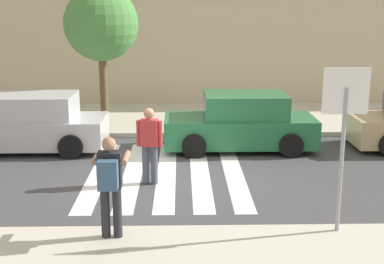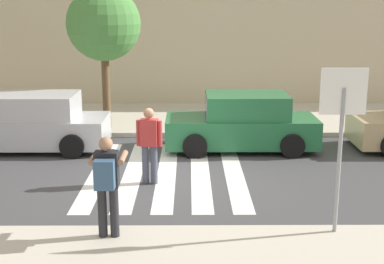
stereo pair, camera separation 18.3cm
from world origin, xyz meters
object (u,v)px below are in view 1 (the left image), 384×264
at_px(pedestrian_crossing, 150,142).
at_px(parked_car_silver, 31,124).
at_px(photographer_with_backpack, 110,179).
at_px(parked_car_green, 241,123).
at_px(stop_sign, 345,114).
at_px(street_tree_center, 101,25).

relative_size(pedestrian_crossing, parked_car_silver, 0.42).
xyz_separation_m(photographer_with_backpack, parked_car_green, (2.82, 5.96, -0.44)).
relative_size(photographer_with_backpack, pedestrian_crossing, 1.00).
height_order(stop_sign, parked_car_silver, stop_sign).
bearing_deg(stop_sign, photographer_with_backpack, -176.91).
distance_m(parked_car_silver, parked_car_green, 5.74).
height_order(photographer_with_backpack, pedestrian_crossing, photographer_with_backpack).
height_order(pedestrian_crossing, parked_car_silver, pedestrian_crossing).
relative_size(photographer_with_backpack, parked_car_silver, 0.42).
bearing_deg(pedestrian_crossing, stop_sign, -40.60).
distance_m(stop_sign, parked_car_green, 6.02).
distance_m(pedestrian_crossing, parked_car_silver, 4.44).
bearing_deg(photographer_with_backpack, pedestrian_crossing, 81.37).
xyz_separation_m(parked_car_silver, parked_car_green, (5.74, -0.00, 0.00)).
relative_size(stop_sign, parked_car_green, 0.69).
xyz_separation_m(pedestrian_crossing, street_tree_center, (-1.67, 4.85, 2.33)).
bearing_deg(photographer_with_backpack, stop_sign, 3.09).
relative_size(stop_sign, street_tree_center, 0.65).
distance_m(parked_car_green, street_tree_center, 5.17).
relative_size(stop_sign, pedestrian_crossing, 1.63).
bearing_deg(street_tree_center, parked_car_silver, -130.85).
bearing_deg(pedestrian_crossing, parked_car_silver, 139.93).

